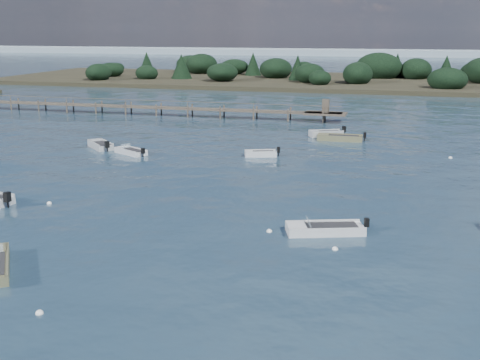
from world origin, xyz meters
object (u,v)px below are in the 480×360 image
(dinghy_mid_white_a, at_px, (325,230))
(dinghy_extra_b, at_px, (340,139))
(tender_far_grey, at_px, (101,146))
(tender_far_grey_b, at_px, (326,135))
(jetty, at_px, (128,107))
(dinghy_extra_a, at_px, (131,152))
(tender_far_white, at_px, (261,155))

(dinghy_mid_white_a, xyz_separation_m, dinghy_extra_b, (-2.13, 28.46, 0.02))
(dinghy_mid_white_a, height_order, tender_far_grey, tender_far_grey)
(tender_far_grey_b, bearing_deg, jetty, 159.72)
(dinghy_extra_a, bearing_deg, tender_far_grey_b, 40.64)
(tender_far_grey, bearing_deg, jetty, 108.86)
(tender_far_white, relative_size, jetty, 0.05)
(tender_far_grey_b, distance_m, dinghy_mid_white_a, 30.63)
(tender_far_grey_b, height_order, dinghy_mid_white_a, tender_far_grey_b)
(tender_far_grey, bearing_deg, dinghy_extra_b, 24.95)
(dinghy_extra_b, distance_m, tender_far_grey, 23.44)
(tender_far_grey_b, relative_size, tender_far_white, 1.22)
(tender_far_grey, bearing_deg, tender_far_grey_b, 31.07)
(dinghy_extra_b, xyz_separation_m, jetty, (-28.72, 11.96, 0.83))
(tender_far_white, relative_size, dinghy_mid_white_a, 0.68)
(dinghy_extra_a, bearing_deg, tender_far_white, 10.12)
(tender_far_white, xyz_separation_m, jetty, (-22.81, 21.49, 0.83))
(tender_far_grey, height_order, jetty, jetty)
(tender_far_white, xyz_separation_m, dinghy_extra_b, (5.91, 9.53, 0.01))
(tender_far_grey_b, distance_m, dinghy_extra_a, 20.76)
(tender_far_white, bearing_deg, tender_far_grey_b, 69.48)
(dinghy_extra_b, bearing_deg, jetty, 157.39)
(tender_far_white, bearing_deg, tender_far_grey, -178.67)
(dinghy_extra_b, relative_size, tender_far_grey, 1.38)
(tender_far_white, bearing_deg, dinghy_extra_a, -169.88)
(dinghy_mid_white_a, bearing_deg, tender_far_grey, 141.55)
(tender_far_white, bearing_deg, dinghy_extra_b, 58.19)
(tender_far_white, distance_m, tender_far_grey, 15.35)
(tender_far_white, relative_size, dinghy_extra_b, 0.65)
(tender_far_grey_b, bearing_deg, dinghy_extra_a, -139.36)
(tender_far_grey_b, xyz_separation_m, dinghy_extra_b, (1.62, -1.94, -0.03))
(dinghy_mid_white_a, bearing_deg, dinghy_extra_b, 94.28)
(dinghy_extra_a, height_order, tender_far_grey, tender_far_grey)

